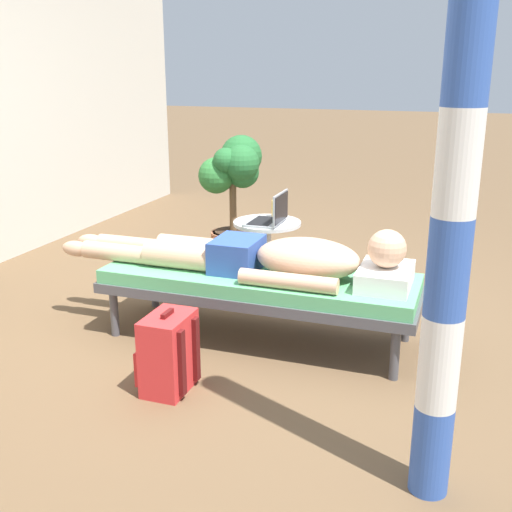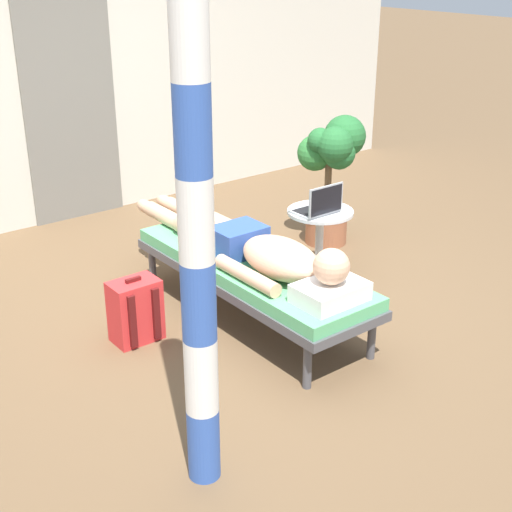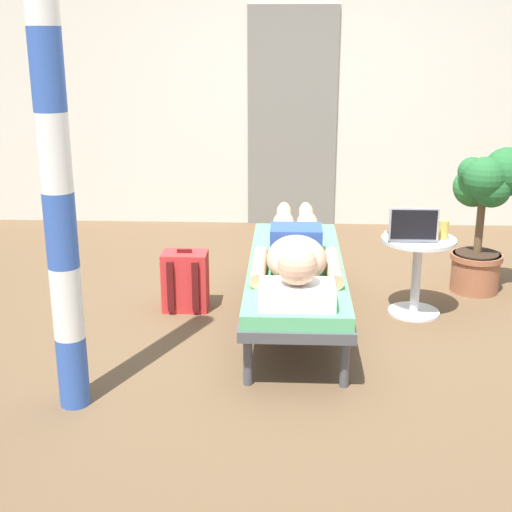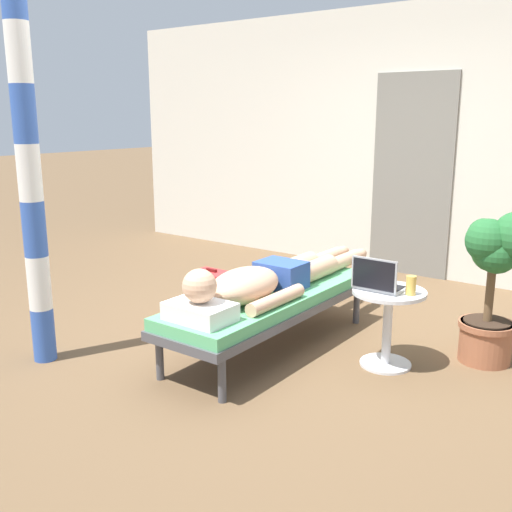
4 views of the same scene
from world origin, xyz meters
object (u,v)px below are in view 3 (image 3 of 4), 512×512
at_px(laptop, 411,231).
at_px(porch_post, 54,153).
at_px(lounge_chair, 296,273).
at_px(potted_plant, 487,201).
at_px(person_reclining, 296,249).
at_px(backpack, 185,281).
at_px(drink_glass, 444,230).
at_px(side_table, 417,263).

distance_m(laptop, porch_post, 2.34).
height_order(lounge_chair, potted_plant, potted_plant).
relative_size(person_reclining, backpack, 5.12).
relative_size(lounge_chair, drink_glass, 15.19).
relative_size(side_table, potted_plant, 0.50).
distance_m(side_table, backpack, 1.54).
bearing_deg(laptop, person_reclining, -163.47).
bearing_deg(laptop, drink_glass, 9.61).
height_order(person_reclining, backpack, person_reclining).
height_order(person_reclining, drink_glass, person_reclining).
height_order(side_table, potted_plant, potted_plant).
bearing_deg(lounge_chair, backpack, 162.93).
bearing_deg(laptop, potted_plant, 40.59).
relative_size(lounge_chair, person_reclining, 0.87).
bearing_deg(lounge_chair, porch_post, -135.75).
xyz_separation_m(side_table, laptop, (-0.06, -0.05, 0.23)).
distance_m(drink_glass, porch_post, 2.53).
relative_size(person_reclining, drink_glass, 17.55).
height_order(side_table, drink_glass, drink_glass).
relative_size(side_table, laptop, 1.69).
relative_size(lounge_chair, backpack, 4.43).
relative_size(potted_plant, porch_post, 0.41).
height_order(side_table, laptop, laptop).
bearing_deg(lounge_chair, laptop, 12.62).
bearing_deg(side_table, person_reclining, -161.28).
xyz_separation_m(lounge_chair, side_table, (0.80, 0.22, 0.01)).
xyz_separation_m(lounge_chair, porch_post, (-1.11, -1.09, 0.93)).
bearing_deg(potted_plant, backpack, -167.67).
relative_size(laptop, porch_post, 0.12).
bearing_deg(drink_glass, person_reclining, -164.97).
height_order(lounge_chair, drink_glass, drink_glass).
bearing_deg(lounge_chair, drink_glass, 11.96).
bearing_deg(lounge_chair, side_table, 15.19).
height_order(person_reclining, laptop, laptop).
distance_m(potted_plant, porch_post, 3.08).
bearing_deg(laptop, backpack, 177.62).
relative_size(drink_glass, porch_post, 0.05).
xyz_separation_m(drink_glass, porch_post, (-2.06, -1.29, 0.69)).
xyz_separation_m(lounge_chair, person_reclining, (-0.00, -0.05, 0.17)).
bearing_deg(porch_post, laptop, 34.04).
relative_size(backpack, potted_plant, 0.40).
bearing_deg(side_table, lounge_chair, -164.81).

